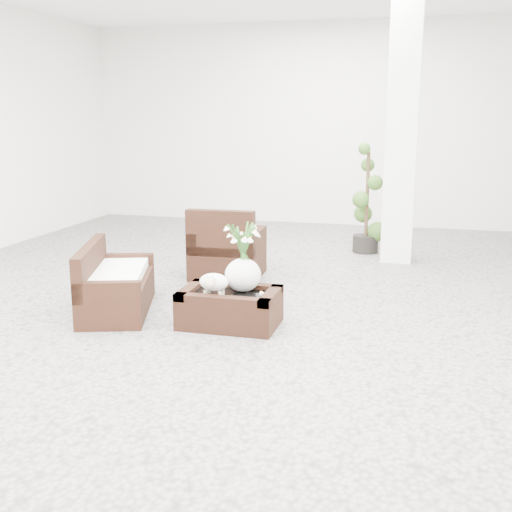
% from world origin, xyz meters
% --- Properties ---
extents(ground, '(11.00, 11.00, 0.00)m').
position_xyz_m(ground, '(0.00, 0.00, 0.00)').
color(ground, gray).
rests_on(ground, ground).
extents(column, '(0.40, 0.40, 3.50)m').
position_xyz_m(column, '(1.20, 2.80, 1.75)').
color(column, white).
rests_on(column, ground).
extents(coffee_table, '(0.90, 0.60, 0.31)m').
position_xyz_m(coffee_table, '(-0.18, -0.37, 0.16)').
color(coffee_table, black).
rests_on(coffee_table, ground).
extents(sheep_figurine, '(0.28, 0.23, 0.21)m').
position_xyz_m(sheep_figurine, '(-0.30, -0.47, 0.42)').
color(sheep_figurine, white).
rests_on(sheep_figurine, coffee_table).
extents(planter_narcissus, '(0.44, 0.44, 0.80)m').
position_xyz_m(planter_narcissus, '(-0.08, -0.27, 0.71)').
color(planter_narcissus, white).
rests_on(planter_narcissus, coffee_table).
extents(tealight, '(0.04, 0.04, 0.03)m').
position_xyz_m(tealight, '(0.12, -0.35, 0.33)').
color(tealight, white).
rests_on(tealight, coffee_table).
extents(armchair, '(0.84, 0.81, 0.86)m').
position_xyz_m(armchair, '(-0.75, 1.39, 0.43)').
color(armchair, black).
rests_on(armchair, ground).
extents(loveseat, '(0.98, 1.40, 0.68)m').
position_xyz_m(loveseat, '(-1.41, -0.23, 0.34)').
color(loveseat, black).
rests_on(loveseat, ground).
extents(topiary, '(0.41, 0.41, 1.52)m').
position_xyz_m(topiary, '(0.75, 3.23, 0.76)').
color(topiary, '#2E4F19').
rests_on(topiary, ground).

